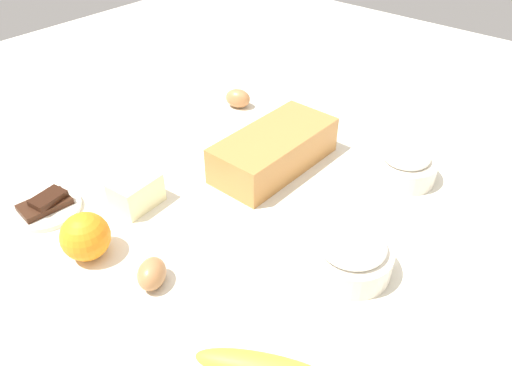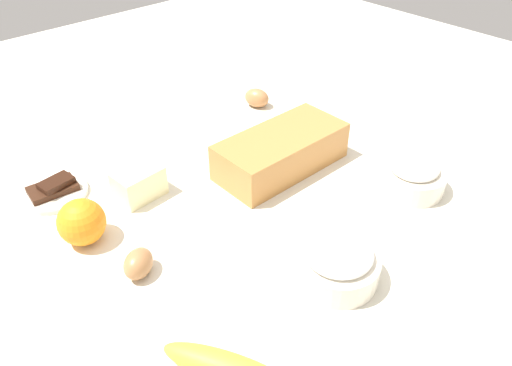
# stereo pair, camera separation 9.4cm
# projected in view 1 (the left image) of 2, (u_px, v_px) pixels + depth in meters

# --- Properties ---
(ground_plane) EXTENTS (2.40, 2.40, 0.02)m
(ground_plane) POSITION_uv_depth(u_px,v_px,m) (256.00, 203.00, 0.97)
(ground_plane) COLOR silver
(loaf_pan) EXTENTS (0.28, 0.13, 0.08)m
(loaf_pan) POSITION_uv_depth(u_px,v_px,m) (274.00, 149.00, 1.04)
(loaf_pan) COLOR #B77A3D
(loaf_pan) RESTS_ON ground_plane
(flour_bowl) EXTENTS (0.13, 0.13, 0.07)m
(flour_bowl) POSITION_uv_depth(u_px,v_px,m) (405.00, 165.00, 1.01)
(flour_bowl) COLOR silver
(flour_bowl) RESTS_ON ground_plane
(sugar_bowl) EXTENTS (0.14, 0.14, 0.07)m
(sugar_bowl) POSITION_uv_depth(u_px,v_px,m) (351.00, 254.00, 0.80)
(sugar_bowl) COLOR silver
(sugar_bowl) RESTS_ON ground_plane
(orange_fruit) EXTENTS (0.08, 0.08, 0.08)m
(orange_fruit) POSITION_uv_depth(u_px,v_px,m) (85.00, 236.00, 0.82)
(orange_fruit) COLOR orange
(orange_fruit) RESTS_ON ground_plane
(butter_block) EXTENTS (0.09, 0.07, 0.06)m
(butter_block) POSITION_uv_depth(u_px,v_px,m) (136.00, 192.00, 0.94)
(butter_block) COLOR #F4EDB2
(butter_block) RESTS_ON ground_plane
(egg_near_butter) EXTENTS (0.08, 0.07, 0.04)m
(egg_near_butter) POSITION_uv_depth(u_px,v_px,m) (152.00, 274.00, 0.78)
(egg_near_butter) COLOR #A97245
(egg_near_butter) RESTS_ON ground_plane
(egg_beside_bowl) EXTENTS (0.07, 0.08, 0.05)m
(egg_beside_bowl) POSITION_uv_depth(u_px,v_px,m) (238.00, 98.00, 1.26)
(egg_beside_bowl) COLOR #AD7547
(egg_beside_bowl) RESTS_ON ground_plane
(chocolate_plate) EXTENTS (0.13, 0.13, 0.03)m
(chocolate_plate) POSITION_uv_depth(u_px,v_px,m) (46.00, 207.00, 0.93)
(chocolate_plate) COLOR silver
(chocolate_plate) RESTS_ON ground_plane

